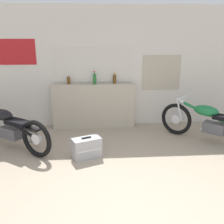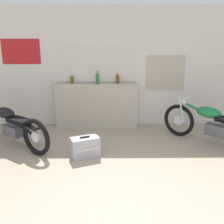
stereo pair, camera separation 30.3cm
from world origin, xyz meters
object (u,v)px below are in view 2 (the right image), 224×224
at_px(hard_case_silver, 85,147).
at_px(motorcycle_green, 214,125).
at_px(bottle_left_center, 97,78).
at_px(bottle_center, 118,79).
at_px(bottle_leftmost, 72,80).
at_px(motorcycle_black, 11,125).

bearing_deg(hard_case_silver, motorcycle_green, 11.36).
bearing_deg(motorcycle_green, hard_case_silver, -168.64).
height_order(bottle_left_center, bottle_center, bottle_left_center).
height_order(bottle_leftmost, hard_case_silver, bottle_leftmost).
xyz_separation_m(bottle_center, motorcycle_black, (-2.16, -1.16, -0.73)).
distance_m(bottle_left_center, motorcycle_black, 2.16).
xyz_separation_m(bottle_leftmost, motorcycle_black, (-1.10, -1.15, -0.71)).
distance_m(motorcycle_black, hard_case_silver, 1.63).
relative_size(bottle_leftmost, motorcycle_green, 0.13).
height_order(bottle_leftmost, motorcycle_black, bottle_leftmost).
xyz_separation_m(bottle_left_center, motorcycle_black, (-1.69, -1.10, -0.75)).
height_order(bottle_center, hard_case_silver, bottle_center).
relative_size(motorcycle_black, hard_case_silver, 3.29).
xyz_separation_m(motorcycle_black, hard_case_silver, (1.52, -0.53, -0.24)).
bearing_deg(hard_case_silver, bottle_left_center, 83.92).
bearing_deg(motorcycle_black, bottle_left_center, 33.13).
height_order(bottle_leftmost, motorcycle_green, bottle_leftmost).
relative_size(motorcycle_green, hard_case_silver, 2.98).
bearing_deg(bottle_center, bottle_leftmost, -179.46).
relative_size(bottle_leftmost, hard_case_silver, 0.38).
xyz_separation_m(bottle_center, motorcycle_green, (1.88, -1.18, -0.73)).
bearing_deg(bottle_center, bottle_left_center, -172.92).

